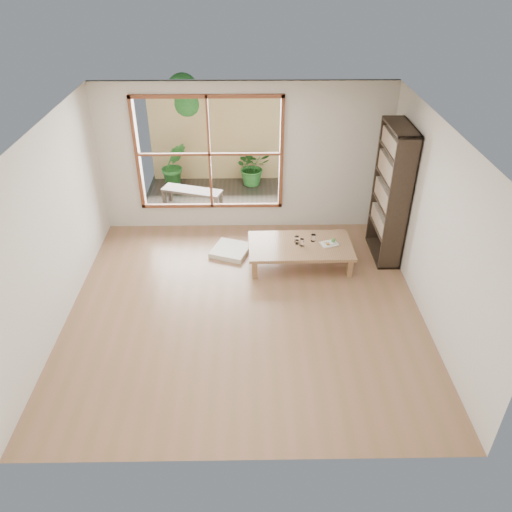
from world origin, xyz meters
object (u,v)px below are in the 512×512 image
at_px(low_table, 300,247).
at_px(bookshelf, 391,194).
at_px(food_tray, 330,243).
at_px(garden_bench, 192,192).

bearing_deg(low_table, bookshelf, 10.81).
xyz_separation_m(food_tray, garden_bench, (-2.40, 2.01, -0.05)).
height_order(bookshelf, garden_bench, bookshelf).
relative_size(low_table, bookshelf, 0.76).
bearing_deg(food_tray, low_table, 162.67).
bearing_deg(garden_bench, low_table, -28.58).
distance_m(bookshelf, food_tray, 1.22).
bearing_deg(food_tray, garden_bench, 120.90).
bearing_deg(bookshelf, food_tray, -163.47).
xyz_separation_m(low_table, food_tray, (0.47, 0.01, 0.06)).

